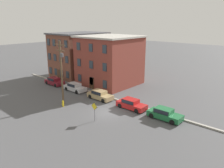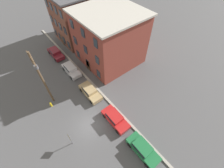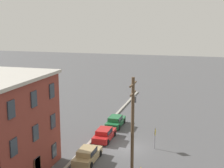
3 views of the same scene
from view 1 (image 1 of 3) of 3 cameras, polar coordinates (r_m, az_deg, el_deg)
name	(u,v)px [view 1 (image 1 of 3)]	position (r m, az deg, el deg)	size (l,w,h in m)	color
ground_plane	(108,112)	(30.25, -1.12, -7.38)	(200.00, 200.00, 0.00)	#4C4C4F
kerb_strip	(128,103)	(33.42, 4.13, -4.92)	(56.00, 0.36, 0.16)	#9E998E
apartment_corner	(79,54)	(50.60, -8.58, 7.73)	(8.57, 12.03, 9.60)	brown
apartment_midblock	(110,60)	(42.81, -0.61, 6.25)	(10.48, 10.32, 9.38)	brown
car_maroon	(54,81)	(44.23, -14.83, 0.77)	(4.40, 1.92, 1.43)	maroon
car_silver	(75,87)	(39.51, -9.68, -0.74)	(4.40, 1.92, 1.43)	#B7B7BC
car_tan	(100,95)	(34.95, -3.18, -2.78)	(4.40, 1.92, 1.43)	tan
car_red	(131,104)	(31.29, 5.04, -5.14)	(4.40, 1.92, 1.43)	#B21E1E
car_green	(164,113)	(28.79, 13.54, -7.50)	(4.40, 1.92, 1.43)	#1E6638
caution_sign	(94,109)	(27.20, -4.62, -6.45)	(1.02, 0.08, 2.47)	slate
utility_pole	(61,70)	(32.35, -13.06, 3.66)	(2.40, 0.44, 9.46)	brown
fire_hydrant	(63,103)	(32.75, -12.68, -4.99)	(0.24, 0.34, 0.96)	yellow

